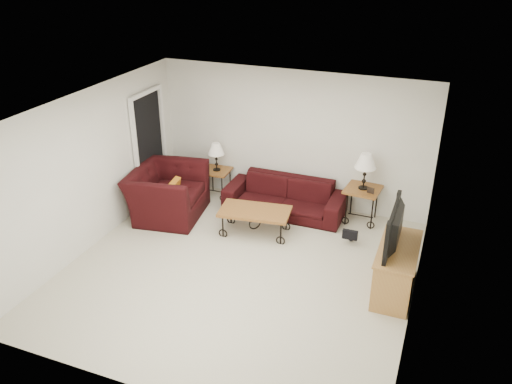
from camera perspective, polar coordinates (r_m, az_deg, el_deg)
ground at (r=7.96m, az=-1.85°, el=-8.56°), size 5.00×5.00×0.00m
wall_back at (r=9.48m, az=3.98°, el=5.80°), size 5.00×0.02×2.50m
wall_front at (r=5.46m, az=-12.55°, el=-11.41°), size 5.00×0.02×2.50m
wall_left at (r=8.54m, az=-17.62°, el=2.26°), size 0.02×5.00×2.50m
wall_right at (r=6.84m, az=17.70°, el=-3.84°), size 0.02×5.00×2.50m
ceiling at (r=6.86m, az=-2.15°, el=8.92°), size 5.00×5.00×0.00m
doorway at (r=9.84m, az=-11.51°, el=4.66°), size 0.08×0.94×2.04m
sofa at (r=9.42m, az=3.13°, el=-0.52°), size 2.15×0.84×0.63m
side_table_left at (r=10.07m, az=-4.24°, el=1.00°), size 0.52×0.52×0.54m
side_table_right at (r=9.30m, az=11.41°, el=-1.37°), size 0.63×0.63×0.64m
lamp_left at (r=9.86m, az=-4.35°, el=3.85°), size 0.32×0.32×0.54m
lamp_right at (r=9.03m, az=11.76°, el=2.21°), size 0.39×0.39×0.64m
photo_frame_left at (r=9.88m, az=-5.46°, el=2.44°), size 0.11×0.04×0.09m
photo_frame_right at (r=8.99m, az=12.37°, el=0.16°), size 0.13×0.05×0.11m
coffee_table at (r=8.79m, az=-0.12°, el=-3.24°), size 1.24×0.78×0.44m
armchair at (r=9.40m, az=-9.63°, el=-0.07°), size 1.37×1.51×0.88m
throw_pillow at (r=9.26m, az=-9.02°, el=0.11°), size 0.16×0.41×0.40m
tv_stand at (r=7.60m, az=15.01°, el=-8.15°), size 0.49×1.19×0.71m
television at (r=7.27m, az=15.44°, el=-3.79°), size 0.14×1.06×0.61m
backpack at (r=8.68m, az=10.40°, el=-3.93°), size 0.43×0.37×0.49m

